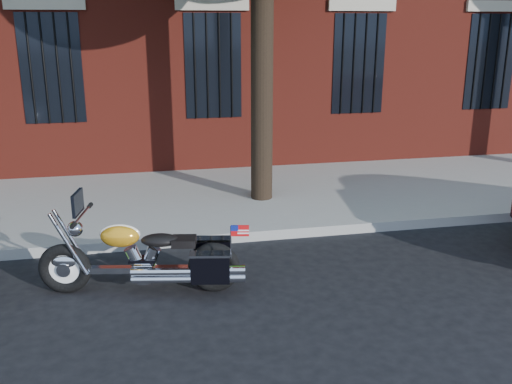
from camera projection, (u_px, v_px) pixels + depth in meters
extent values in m
plane|color=black|center=(272.00, 280.00, 6.96)|extent=(120.00, 120.00, 0.00)
cube|color=gray|center=(250.00, 235.00, 8.23)|extent=(40.00, 0.16, 0.15)
cube|color=gray|center=(229.00, 197.00, 10.00)|extent=(40.00, 3.60, 0.15)
cube|color=black|center=(213.00, 66.00, 11.12)|extent=(1.10, 0.14, 2.00)
cube|color=#B2A893|center=(212.00, 4.00, 10.77)|extent=(1.40, 0.20, 0.22)
cylinder|color=black|center=(213.00, 67.00, 11.05)|extent=(0.04, 0.04, 2.00)
cylinder|color=black|center=(262.00, 57.00, 9.06)|extent=(0.36, 0.36, 5.00)
torus|color=black|center=(65.00, 269.00, 6.55)|extent=(0.62, 0.24, 0.60)
torus|color=black|center=(214.00, 267.00, 6.58)|extent=(0.62, 0.24, 0.60)
cylinder|color=white|center=(65.00, 269.00, 6.55)|extent=(0.45, 0.14, 0.45)
cylinder|color=white|center=(214.00, 267.00, 6.58)|extent=(0.45, 0.14, 0.45)
ellipsoid|color=white|center=(64.00, 261.00, 6.52)|extent=(0.33, 0.17, 0.17)
ellipsoid|color=orange|center=(214.00, 259.00, 6.55)|extent=(0.34, 0.18, 0.17)
cube|color=white|center=(140.00, 269.00, 6.57)|extent=(1.35, 0.34, 0.07)
cylinder|color=white|center=(144.00, 271.00, 6.58)|extent=(0.31, 0.21, 0.29)
cylinder|color=white|center=(181.00, 276.00, 6.43)|extent=(1.12, 0.29, 0.08)
ellipsoid|color=orange|center=(120.00, 236.00, 6.45)|extent=(0.49, 0.34, 0.26)
ellipsoid|color=black|center=(160.00, 240.00, 6.47)|extent=(0.48, 0.33, 0.14)
cube|color=black|center=(212.00, 252.00, 6.78)|extent=(0.45, 0.22, 0.34)
cube|color=black|center=(210.00, 268.00, 6.33)|extent=(0.45, 0.22, 0.34)
cylinder|color=white|center=(82.00, 215.00, 6.37)|extent=(0.16, 0.70, 0.03)
sphere|color=white|center=(75.00, 229.00, 6.41)|extent=(0.21, 0.21, 0.18)
cube|color=black|center=(78.00, 203.00, 6.33)|extent=(0.10, 0.36, 0.25)
cube|color=red|center=(240.00, 231.00, 6.17)|extent=(0.20, 0.05, 0.13)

